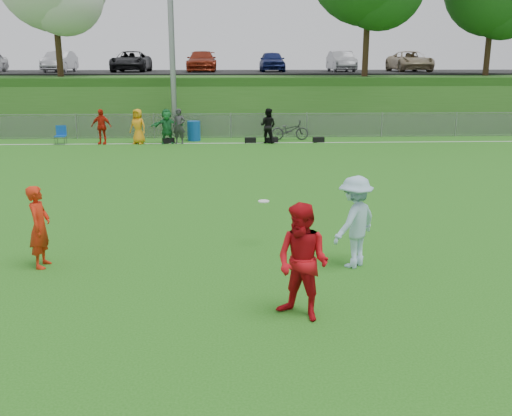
{
  "coord_description": "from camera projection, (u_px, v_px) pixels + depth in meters",
  "views": [
    {
      "loc": [
        -0.01,
        -9.99,
        4.09
      ],
      "look_at": [
        0.45,
        0.5,
        1.31
      ],
      "focal_mm": 40.0,
      "sensor_mm": 36.0,
      "label": 1
    }
  ],
  "objects": [
    {
      "name": "player_red_left",
      "position": [
        40.0,
        227.0,
        11.32
      ],
      "size": [
        0.42,
        0.62,
        1.66
      ],
      "primitive_type": "imported",
      "rotation": [
        0.0,
        0.0,
        1.53
      ],
      "color": "red",
      "rests_on": "ground"
    },
    {
      "name": "recycling_bin",
      "position": [
        194.0,
        131.0,
        28.84
      ],
      "size": [
        0.68,
        0.68,
        0.99
      ],
      "primitive_type": "cylinder",
      "rotation": [
        0.0,
        0.0,
        -0.03
      ],
      "color": "#0E499C",
      "rests_on": "ground"
    },
    {
      "name": "fence",
      "position": [
        231.0,
        125.0,
        29.85
      ],
      "size": [
        58.0,
        0.06,
        1.3
      ],
      "color": "gray",
      "rests_on": "ground"
    },
    {
      "name": "parking_lot",
      "position": [
        230.0,
        72.0,
        41.79
      ],
      "size": [
        120.0,
        12.0,
        0.1
      ],
      "primitive_type": "cube",
      "color": "black",
      "rests_on": "berm"
    },
    {
      "name": "spectator_row",
      "position": [
        174.0,
        126.0,
        27.74
      ],
      "size": [
        9.13,
        0.94,
        1.69
      ],
      "color": "red",
      "rests_on": "ground"
    },
    {
      "name": "ground",
      "position": [
        233.0,
        282.0,
        10.69
      ],
      "size": [
        120.0,
        120.0,
        0.0
      ],
      "primitive_type": "plane",
      "color": "#1F6114",
      "rests_on": "ground"
    },
    {
      "name": "sideline_far",
      "position": [
        231.0,
        143.0,
        28.08
      ],
      "size": [
        60.0,
        0.1,
        0.01
      ],
      "primitive_type": "cube",
      "color": "white",
      "rests_on": "ground"
    },
    {
      "name": "frisbee",
      "position": [
        264.0,
        201.0,
        12.53
      ],
      "size": [
        0.25,
        0.25,
        0.02
      ],
      "color": "white",
      "rests_on": "ground"
    },
    {
      "name": "bicycle",
      "position": [
        290.0,
        130.0,
        29.05
      ],
      "size": [
        1.94,
        0.73,
        1.01
      ],
      "primitive_type": "imported",
      "rotation": [
        0.0,
        0.0,
        1.6
      ],
      "color": "#28282A",
      "rests_on": "ground"
    },
    {
      "name": "light_pole",
      "position": [
        170.0,
        4.0,
        28.94
      ],
      "size": [
        1.2,
        0.4,
        12.15
      ],
      "color": "gray",
      "rests_on": "ground"
    },
    {
      "name": "gear_bags",
      "position": [
        253.0,
        140.0,
        28.19
      ],
      "size": [
        8.03,
        0.53,
        0.26
      ],
      "color": "black",
      "rests_on": "ground"
    },
    {
      "name": "berm",
      "position": [
        230.0,
        95.0,
        40.25
      ],
      "size": [
        120.0,
        18.0,
        3.0
      ],
      "primitive_type": "cube",
      "color": "#235317",
      "rests_on": "ground"
    },
    {
      "name": "player_red_center",
      "position": [
        303.0,
        262.0,
        9.02
      ],
      "size": [
        1.17,
        1.13,
        1.9
      ],
      "primitive_type": "imported",
      "rotation": [
        0.0,
        0.0,
        -0.65
      ],
      "color": "red",
      "rests_on": "ground"
    },
    {
      "name": "player_blue",
      "position": [
        355.0,
        222.0,
        11.32
      ],
      "size": [
        1.34,
        1.33,
        1.85
      ],
      "primitive_type": "imported",
      "rotation": [
        0.0,
        0.0,
        3.92
      ],
      "color": "#A3CAE2",
      "rests_on": "ground"
    },
    {
      "name": "camp_chair",
      "position": [
        61.0,
        139.0,
        27.68
      ],
      "size": [
        0.52,
        0.53,
        0.89
      ],
      "rotation": [
        0.0,
        0.0,
        0.04
      ],
      "color": "#0E47A1",
      "rests_on": "ground"
    },
    {
      "name": "car_row",
      "position": [
        214.0,
        61.0,
        40.57
      ],
      "size": [
        32.04,
        5.18,
        1.44
      ],
      "color": "silver",
      "rests_on": "parking_lot"
    }
  ]
}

